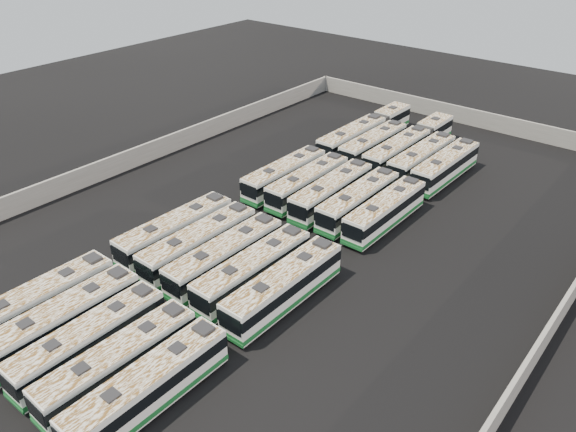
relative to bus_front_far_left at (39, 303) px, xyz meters
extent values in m
plane|color=black|center=(6.15, 19.93, -1.58)|extent=(140.00, 140.00, 0.00)
cube|color=slate|center=(6.15, 56.23, -0.48)|extent=(45.20, 0.30, 2.20)
cube|color=slate|center=(28.45, 19.93, -0.48)|extent=(0.30, 73.20, 2.20)
cube|color=slate|center=(-16.15, 19.93, -0.48)|extent=(0.30, 73.20, 2.20)
cube|color=white|center=(0.00, 0.00, -0.02)|extent=(2.31, 10.88, 2.49)
cube|color=#165B28|center=(0.00, 0.00, -0.93)|extent=(2.36, 10.93, 0.38)
cube|color=black|center=(0.00, 0.00, 0.40)|extent=(2.37, 10.94, 0.83)
cube|color=beige|center=(0.00, 0.00, 1.26)|extent=(2.27, 10.66, 0.06)
cube|color=black|center=(-0.01, -2.39, 1.35)|extent=(0.86, 0.86, 0.13)
cube|color=black|center=(0.01, 2.39, 1.35)|extent=(0.86, 0.86, 0.13)
cube|color=black|center=(0.02, 4.56, 1.39)|extent=(1.18, 1.00, 0.24)
cylinder|color=black|center=(0.95, -3.48, -1.13)|extent=(0.26, 0.91, 0.91)
cylinder|color=black|center=(-0.95, 3.48, -1.13)|extent=(0.26, 0.91, 0.91)
cylinder|color=black|center=(0.98, 3.47, -1.13)|extent=(0.26, 0.91, 0.91)
cube|color=white|center=(2.98, 0.07, -0.01)|extent=(2.27, 10.89, 2.49)
cube|color=#165B28|center=(2.98, 0.07, -0.93)|extent=(2.32, 10.94, 0.38)
cube|color=black|center=(2.98, 0.07, 0.40)|extent=(2.33, 10.95, 0.83)
cube|color=beige|center=(2.98, 0.07, 1.26)|extent=(2.23, 10.67, 0.06)
cube|color=black|center=(2.98, -2.33, 1.35)|extent=(0.86, 0.86, 0.13)
cube|color=black|center=(2.98, 2.46, 1.35)|extent=(0.86, 0.86, 0.13)
cube|color=black|center=(2.98, 4.64, 1.40)|extent=(1.18, 1.00, 0.24)
cylinder|color=black|center=(2.01, -3.42, -1.13)|extent=(0.25, 0.91, 0.91)
cylinder|color=black|center=(3.95, -3.42, -1.13)|extent=(0.25, 0.91, 0.91)
cylinder|color=black|center=(2.01, 3.55, -1.13)|extent=(0.25, 0.91, 0.91)
cylinder|color=black|center=(3.95, 3.55, -1.13)|extent=(0.25, 0.91, 0.91)
cube|color=white|center=(5.96, 0.04, -0.05)|extent=(2.36, 10.67, 2.44)
cube|color=#165B28|center=(5.96, 0.04, -0.94)|extent=(2.41, 10.72, 0.37)
cube|color=black|center=(5.96, 0.04, 0.35)|extent=(2.42, 10.73, 0.82)
cube|color=black|center=(6.03, -5.30, 0.24)|extent=(1.95, 0.09, 1.29)
cube|color=#165B28|center=(6.03, -5.30, -1.12)|extent=(2.22, 0.13, 0.25)
cube|color=beige|center=(5.96, 0.04, 1.20)|extent=(2.31, 10.45, 0.06)
cube|color=black|center=(5.99, -2.30, 1.28)|extent=(0.85, 0.85, 0.12)
cube|color=black|center=(5.93, 2.38, 1.28)|extent=(0.85, 0.85, 0.12)
cube|color=black|center=(5.90, 4.51, 1.33)|extent=(1.17, 0.99, 0.23)
cylinder|color=black|center=(5.06, -3.37, -1.14)|extent=(0.26, 0.89, 0.89)
cylinder|color=black|center=(6.96, -3.35, -1.14)|extent=(0.26, 0.89, 0.89)
cylinder|color=black|center=(4.97, 3.43, -1.14)|extent=(0.26, 0.89, 0.89)
cylinder|color=black|center=(6.87, 3.46, -1.14)|extent=(0.26, 0.89, 0.89)
cube|color=white|center=(9.05, 0.06, -0.06)|extent=(2.39, 10.62, 2.43)
cube|color=#165B28|center=(9.05, 0.06, -0.94)|extent=(2.44, 10.68, 0.37)
cube|color=black|center=(9.05, 0.06, 0.34)|extent=(2.45, 10.69, 0.81)
cube|color=black|center=(8.96, -5.25, 0.23)|extent=(1.94, 0.09, 1.28)
cube|color=#165B28|center=(8.96, -5.25, -1.12)|extent=(2.21, 0.14, 0.25)
cube|color=beige|center=(9.05, 0.06, 1.18)|extent=(2.34, 10.41, 0.06)
cube|color=black|center=(9.01, -2.27, 1.27)|extent=(0.85, 0.85, 0.12)
cube|color=black|center=(9.09, 2.39, 1.27)|extent=(0.85, 0.85, 0.12)
cube|color=black|center=(9.13, 4.51, 1.31)|extent=(1.16, 0.99, 0.23)
cylinder|color=black|center=(8.05, -3.31, -1.14)|extent=(0.26, 0.89, 0.88)
cylinder|color=black|center=(9.93, -3.34, -1.14)|extent=(0.26, 0.89, 0.88)
cylinder|color=black|center=(8.17, 3.47, -1.14)|extent=(0.26, 0.89, 0.88)
cylinder|color=black|center=(10.05, 3.43, -1.14)|extent=(0.26, 0.89, 0.88)
cube|color=white|center=(12.03, -0.03, -0.04)|extent=(2.24, 10.70, 2.45)
cube|color=#165B28|center=(12.03, -0.03, -0.94)|extent=(2.29, 10.75, 0.37)
cube|color=black|center=(12.03, -0.03, 0.36)|extent=(2.30, 10.76, 0.82)
cube|color=beige|center=(12.03, -0.03, 1.21)|extent=(2.20, 10.49, 0.06)
cube|color=black|center=(12.03, -2.38, 1.30)|extent=(0.85, 0.85, 0.12)
cube|color=black|center=(12.03, 2.33, 1.30)|extent=(0.85, 0.85, 0.12)
cube|color=black|center=(12.03, 4.47, 1.34)|extent=(1.16, 0.98, 0.23)
cylinder|color=black|center=(11.08, -3.45, -1.13)|extent=(0.25, 0.89, 0.89)
cylinder|color=black|center=(11.07, 3.40, -1.13)|extent=(0.25, 0.89, 0.89)
cylinder|color=black|center=(12.98, 3.40, -1.13)|extent=(0.25, 0.89, 0.89)
cube|color=white|center=(0.02, 12.40, 0.01)|extent=(2.52, 11.07, 2.53)
cube|color=#165B28|center=(0.02, 12.40, -0.92)|extent=(2.57, 11.12, 0.39)
cube|color=black|center=(0.02, 12.40, 0.42)|extent=(2.58, 11.13, 0.85)
cube|color=black|center=(-0.09, 6.87, 0.30)|extent=(2.02, 0.10, 1.33)
cube|color=#165B28|center=(-0.09, 6.87, -1.10)|extent=(2.30, 0.15, 0.26)
cube|color=beige|center=(0.02, 12.40, 1.30)|extent=(2.47, 10.85, 0.06)
cube|color=black|center=(-0.03, 9.98, 1.39)|extent=(0.89, 0.89, 0.13)
cube|color=black|center=(0.07, 14.83, 1.39)|extent=(0.89, 0.89, 0.13)
cube|color=black|center=(0.11, 17.03, 1.44)|extent=(1.21, 1.03, 0.24)
cylinder|color=black|center=(-1.04, 8.89, -1.12)|extent=(0.28, 0.92, 0.92)
cylinder|color=black|center=(0.93, 8.86, -1.12)|extent=(0.28, 0.92, 0.92)
cylinder|color=black|center=(-0.90, 15.95, -1.12)|extent=(0.28, 0.92, 0.92)
cylinder|color=black|center=(1.07, 15.91, -1.12)|extent=(0.28, 0.92, 0.92)
cube|color=white|center=(3.02, 12.31, 0.01)|extent=(2.34, 11.08, 2.54)
cube|color=#165B28|center=(3.02, 12.31, -0.91)|extent=(2.39, 11.13, 0.39)
cube|color=black|center=(3.02, 12.31, 0.43)|extent=(2.40, 11.14, 0.85)
cube|color=black|center=(3.01, 6.75, 0.31)|extent=(2.03, 0.07, 1.34)
cube|color=#165B28|center=(3.01, 6.75, -1.10)|extent=(2.31, 0.11, 0.26)
cube|color=beige|center=(3.02, 12.31, 1.31)|extent=(2.30, 10.86, 0.06)
cube|color=black|center=(3.02, 9.87, 1.40)|extent=(0.88, 0.88, 0.13)
cube|color=black|center=(3.03, 14.74, 1.40)|extent=(0.88, 0.88, 0.13)
cube|color=black|center=(3.04, 16.96, 1.45)|extent=(1.20, 1.02, 0.24)
cylinder|color=black|center=(2.03, 8.77, -1.12)|extent=(0.26, 0.92, 0.92)
cylinder|color=black|center=(4.00, 8.76, -1.12)|extent=(0.26, 0.92, 0.92)
cylinder|color=black|center=(2.05, 15.85, -1.12)|extent=(0.26, 0.92, 0.92)
cylinder|color=black|center=(4.02, 15.85, -1.12)|extent=(0.26, 0.92, 0.92)
cube|color=white|center=(5.98, 12.34, 0.00)|extent=(2.38, 11.00, 2.52)
cube|color=#165B28|center=(5.98, 12.34, -0.92)|extent=(2.43, 11.05, 0.38)
cube|color=black|center=(5.98, 12.34, 0.42)|extent=(2.44, 11.06, 0.84)
cube|color=black|center=(5.93, 6.83, 0.30)|extent=(2.01, 0.08, 1.33)
cube|color=#165B28|center=(5.93, 6.83, -1.10)|extent=(2.29, 0.12, 0.26)
cube|color=beige|center=(5.98, 12.34, 1.28)|extent=(2.34, 10.78, 0.06)
cube|color=black|center=(5.96, 9.93, 1.38)|extent=(0.88, 0.88, 0.13)
cube|color=black|center=(6.00, 14.76, 1.38)|extent=(0.88, 0.88, 0.13)
cube|color=black|center=(6.02, 16.95, 1.42)|extent=(1.20, 1.02, 0.24)
cylinder|color=black|center=(4.97, 8.84, -1.12)|extent=(0.26, 0.92, 0.92)
cylinder|color=black|center=(6.93, 8.82, -1.12)|extent=(0.26, 0.92, 0.92)
cylinder|color=black|center=(5.03, 15.86, -1.12)|extent=(0.26, 0.92, 0.92)
cylinder|color=black|center=(6.99, 15.85, -1.12)|extent=(0.26, 0.92, 0.92)
cube|color=white|center=(8.95, 12.36, -0.01)|extent=(2.39, 10.97, 2.51)
cube|color=#165B28|center=(8.95, 12.36, -0.92)|extent=(2.44, 11.02, 0.38)
cube|color=black|center=(8.95, 12.36, 0.41)|extent=(2.45, 11.03, 0.84)
cube|color=black|center=(8.89, 6.87, 0.29)|extent=(2.01, 0.08, 1.32)
cube|color=#165B28|center=(8.89, 6.87, -1.10)|extent=(2.28, 0.12, 0.26)
cube|color=beige|center=(8.95, 12.36, 1.28)|extent=(2.34, 10.75, 0.06)
cube|color=black|center=(8.92, 9.95, 1.37)|extent=(0.87, 0.87, 0.13)
cube|color=black|center=(8.97, 14.77, 1.37)|extent=(0.87, 0.87, 0.13)
cube|color=black|center=(8.99, 16.96, 1.41)|extent=(1.20, 1.01, 0.24)
cylinder|color=black|center=(7.94, 8.87, -1.12)|extent=(0.26, 0.91, 0.91)
cylinder|color=black|center=(9.89, 8.85, -1.12)|extent=(0.26, 0.91, 0.91)
cylinder|color=black|center=(8.00, 15.87, -1.12)|extent=(0.26, 0.91, 0.91)
cylinder|color=black|center=(9.96, 15.85, -1.12)|extent=(0.26, 0.91, 0.91)
cube|color=white|center=(12.04, 12.26, 0.02)|extent=(2.32, 11.11, 2.55)
cube|color=#165B28|center=(12.04, 12.26, -0.91)|extent=(2.37, 11.16, 0.39)
cube|color=black|center=(12.04, 12.26, 0.44)|extent=(2.38, 11.17, 0.85)
cube|color=black|center=(12.04, 6.68, 0.32)|extent=(2.04, 0.06, 1.34)
cube|color=#165B28|center=(12.04, 6.68, -1.10)|extent=(2.32, 0.10, 0.26)
cube|color=beige|center=(12.04, 12.26, 1.32)|extent=(2.27, 10.89, 0.06)
cube|color=black|center=(12.04, 9.82, 1.41)|extent=(0.88, 0.88, 0.13)
cube|color=black|center=(12.04, 14.71, 1.41)|extent=(0.88, 0.88, 0.13)
cube|color=black|center=(12.04, 16.93, 1.46)|extent=(1.20, 1.02, 0.24)
cylinder|color=black|center=(11.05, 8.71, -1.12)|extent=(0.26, 0.93, 0.93)
cylinder|color=black|center=(13.03, 8.70, -1.12)|extent=(0.26, 0.93, 0.93)
cylinder|color=black|center=(11.05, 15.82, -1.12)|extent=(0.26, 0.93, 0.93)
cylinder|color=black|center=(13.03, 15.82, -1.12)|extent=(0.26, 0.93, 0.93)
cube|color=white|center=(0.10, 26.78, -0.04)|extent=(2.28, 10.73, 2.46)
cube|color=#165B28|center=(0.10, 26.78, -0.94)|extent=(2.33, 10.78, 0.38)
cube|color=black|center=(0.10, 26.78, 0.37)|extent=(2.34, 10.79, 0.82)
cube|color=black|center=(0.07, 21.41, 0.25)|extent=(1.96, 0.07, 1.29)
cube|color=#165B28|center=(0.07, 21.41, -1.11)|extent=(2.23, 0.11, 0.25)
cube|color=beige|center=(0.10, 26.78, 1.22)|extent=(2.24, 10.51, 0.06)
cube|color=black|center=(0.09, 24.43, 1.30)|extent=(0.85, 0.85, 0.13)
cube|color=black|center=(0.11, 29.14, 1.30)|extent=(0.85, 0.85, 0.13)
cube|color=black|center=(0.12, 31.28, 1.35)|extent=(1.17, 0.99, 0.23)
cylinder|color=black|center=(-0.87, 23.36, -1.13)|extent=(0.25, 0.89, 0.89)
cylinder|color=black|center=(1.04, 23.35, -1.13)|extent=(0.25, 0.89, 0.89)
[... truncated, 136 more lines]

